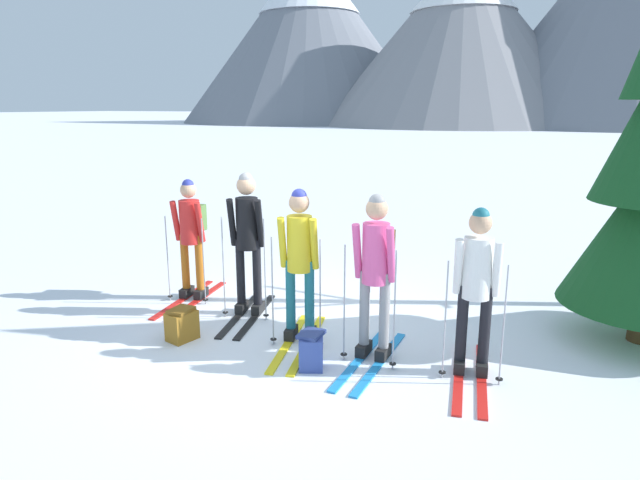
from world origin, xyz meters
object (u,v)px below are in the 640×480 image
skier_in_pink (376,267)px  skier_in_white (476,286)px  skier_in_black (247,237)px  backpack_on_snow_front (182,324)px  backpack_on_snow_beside (311,350)px  skier_in_yellow (300,256)px  skier_in_red (191,233)px

skier_in_pink → skier_in_white: 1.02m
skier_in_black → backpack_on_snow_front: bearing=-104.9°
skier_in_pink → backpack_on_snow_beside: skier_in_pink is taller
skier_in_white → skier_in_yellow: bearing=178.3°
skier_in_red → backpack_on_snow_front: (0.76, -1.24, -0.75)m
skier_in_red → skier_in_black: (1.03, -0.21, 0.09)m
backpack_on_snow_front → backpack_on_snow_beside: bearing=-0.4°
skier_in_red → skier_in_yellow: 2.11m
skier_in_yellow → backpack_on_snow_front: 1.59m
skier_in_red → backpack_on_snow_front: skier_in_red is taller
skier_in_yellow → skier_in_red: bearing=161.2°
backpack_on_snow_front → skier_in_yellow: bearing=24.4°
skier_in_yellow → skier_in_pink: bearing=-5.8°
skier_in_yellow → backpack_on_snow_front: (-1.24, -0.56, -0.81)m
backpack_on_snow_front → skier_in_red: bearing=121.3°
skier_in_white → backpack_on_snow_front: (-3.18, -0.51, -0.75)m
skier_in_red → skier_in_pink: skier_in_pink is taller
skier_in_black → backpack_on_snow_front: 1.36m
skier_in_black → skier_in_pink: (1.89, -0.56, -0.02)m
skier_in_red → skier_in_pink: 3.02m
skier_in_black → backpack_on_snow_beside: skier_in_black is taller
skier_in_red → backpack_on_snow_front: bearing=-58.7°
skier_in_red → skier_in_yellow: skier_in_yellow is taller
skier_in_pink → backpack_on_snow_front: 2.36m
skier_in_yellow → skier_in_black: bearing=154.1°
backpack_on_snow_beside → skier_in_pink: bearing=42.9°
skier_in_yellow → skier_in_pink: 0.93m
skier_in_black → skier_in_yellow: skier_in_black is taller
backpack_on_snow_beside → skier_in_yellow: bearing=125.1°
skier_in_white → backpack_on_snow_beside: size_ratio=4.38×
skier_in_pink → backpack_on_snow_front: skier_in_pink is taller
skier_in_white → skier_in_red: bearing=169.4°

